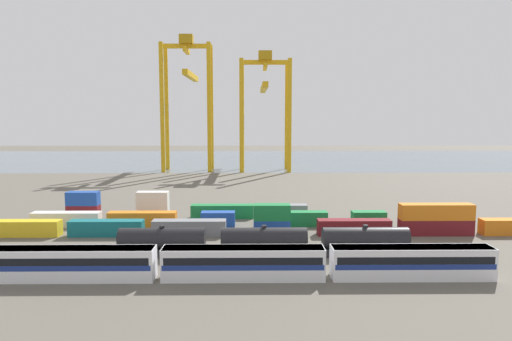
# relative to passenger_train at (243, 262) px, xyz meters

# --- Properties ---
(ground_plane) EXTENTS (420.00, 420.00, 0.00)m
(ground_plane) POSITION_rel_passenger_train_xyz_m (1.80, 62.50, -2.14)
(ground_plane) COLOR #5B564C
(harbour_water) EXTENTS (400.00, 110.00, 0.01)m
(harbour_water) POSITION_rel_passenger_train_xyz_m (1.80, 163.75, -2.14)
(harbour_water) COLOR slate
(harbour_water) RESTS_ON ground_plane
(passenger_train) EXTENTS (60.33, 3.14, 3.90)m
(passenger_train) POSITION_rel_passenger_train_xyz_m (0.00, 0.00, 0.00)
(passenger_train) COLOR silver
(passenger_train) RESTS_ON ground_plane
(freight_tank_row) EXTENTS (40.80, 2.89, 4.35)m
(freight_tank_row) POSITION_rel_passenger_train_xyz_m (2.79, 9.65, -0.09)
(freight_tank_row) COLOR #232326
(freight_tank_row) RESTS_ON ground_plane
(shipping_container_0) EXTENTS (12.10, 2.44, 2.60)m
(shipping_container_0) POSITION_rel_passenger_train_xyz_m (-36.56, 21.00, -0.84)
(shipping_container_0) COLOR gold
(shipping_container_0) RESTS_ON ground_plane
(shipping_container_1) EXTENTS (12.10, 2.44, 2.60)m
(shipping_container_1) POSITION_rel_passenger_train_xyz_m (-22.90, 21.00, -0.84)
(shipping_container_1) COLOR #146066
(shipping_container_1) RESTS_ON ground_plane
(shipping_container_2) EXTENTS (12.10, 2.44, 2.60)m
(shipping_container_2) POSITION_rel_passenger_train_xyz_m (-9.24, 21.00, -0.84)
(shipping_container_2) COLOR slate
(shipping_container_2) RESTS_ON ground_plane
(shipping_container_3) EXTENTS (6.04, 2.44, 2.60)m
(shipping_container_3) POSITION_rel_passenger_train_xyz_m (4.42, 21.00, -0.84)
(shipping_container_3) COLOR #1C4299
(shipping_container_3) RESTS_ON ground_plane
(shipping_container_4) EXTENTS (6.04, 2.44, 2.60)m
(shipping_container_4) POSITION_rel_passenger_train_xyz_m (4.42, 21.00, 1.76)
(shipping_container_4) COLOR #197538
(shipping_container_4) RESTS_ON shipping_container_3
(shipping_container_5) EXTENTS (12.10, 2.44, 2.60)m
(shipping_container_5) POSITION_rel_passenger_train_xyz_m (18.08, 21.00, -0.84)
(shipping_container_5) COLOR maroon
(shipping_container_5) RESTS_ON ground_plane
(shipping_container_6) EXTENTS (12.10, 2.44, 2.60)m
(shipping_container_6) POSITION_rel_passenger_train_xyz_m (31.74, 21.00, -0.84)
(shipping_container_6) COLOR maroon
(shipping_container_6) RESTS_ON ground_plane
(shipping_container_7) EXTENTS (12.10, 2.44, 2.60)m
(shipping_container_7) POSITION_rel_passenger_train_xyz_m (31.74, 21.00, 1.76)
(shipping_container_7) COLOR orange
(shipping_container_7) RESTS_ON shipping_container_6
(shipping_container_9) EXTENTS (12.10, 2.44, 2.60)m
(shipping_container_9) POSITION_rel_passenger_train_xyz_m (-32.15, 27.79, -0.84)
(shipping_container_9) COLOR silver
(shipping_container_9) RESTS_ON ground_plane
(shipping_container_10) EXTENTS (12.10, 2.44, 2.60)m
(shipping_container_10) POSITION_rel_passenger_train_xyz_m (-18.55, 27.79, -0.84)
(shipping_container_10) COLOR orange
(shipping_container_10) RESTS_ON ground_plane
(shipping_container_11) EXTENTS (6.04, 2.44, 2.60)m
(shipping_container_11) POSITION_rel_passenger_train_xyz_m (-4.94, 27.79, -0.84)
(shipping_container_11) COLOR #1C4299
(shipping_container_11) RESTS_ON ground_plane
(shipping_container_12) EXTENTS (12.10, 2.44, 2.60)m
(shipping_container_12) POSITION_rel_passenger_train_xyz_m (8.66, 27.79, -0.84)
(shipping_container_12) COLOR #197538
(shipping_container_12) RESTS_ON ground_plane
(shipping_container_13) EXTENTS (6.04, 2.44, 2.60)m
(shipping_container_13) POSITION_rel_passenger_train_xyz_m (22.26, 27.79, -0.84)
(shipping_container_13) COLOR #197538
(shipping_container_13) RESTS_ON ground_plane
(shipping_container_14) EXTENTS (6.04, 2.44, 2.60)m
(shipping_container_14) POSITION_rel_passenger_train_xyz_m (35.87, 27.79, -0.84)
(shipping_container_14) COLOR #146066
(shipping_container_14) RESTS_ON ground_plane
(shipping_container_15) EXTENTS (6.04, 2.44, 2.60)m
(shipping_container_15) POSITION_rel_passenger_train_xyz_m (-31.49, 34.58, -0.84)
(shipping_container_15) COLOR maroon
(shipping_container_15) RESTS_ON ground_plane
(shipping_container_16) EXTENTS (6.04, 2.44, 2.60)m
(shipping_container_16) POSITION_rel_passenger_train_xyz_m (-31.49, 34.58, 1.76)
(shipping_container_16) COLOR #1C4299
(shipping_container_16) RESTS_ON shipping_container_15
(shipping_container_17) EXTENTS (6.04, 2.44, 2.60)m
(shipping_container_17) POSITION_rel_passenger_train_xyz_m (-18.04, 34.58, -0.84)
(shipping_container_17) COLOR silver
(shipping_container_17) RESTS_ON ground_plane
(shipping_container_18) EXTENTS (6.04, 2.44, 2.60)m
(shipping_container_18) POSITION_rel_passenger_train_xyz_m (-18.04, 34.58, 1.76)
(shipping_container_18) COLOR silver
(shipping_container_18) RESTS_ON shipping_container_17
(shipping_container_19) EXTENTS (12.10, 2.44, 2.60)m
(shipping_container_19) POSITION_rel_passenger_train_xyz_m (-4.58, 34.58, -0.84)
(shipping_container_19) COLOR #197538
(shipping_container_19) RESTS_ON ground_plane
(shipping_container_20) EXTENTS (6.04, 2.44, 2.60)m
(shipping_container_20) POSITION_rel_passenger_train_xyz_m (8.87, 34.58, -0.84)
(shipping_container_20) COLOR slate
(shipping_container_20) RESTS_ON ground_plane
(gantry_crane_west) EXTENTS (18.31, 34.24, 49.00)m
(gantry_crane_west) POSITION_rel_passenger_train_xyz_m (-22.02, 119.12, 27.40)
(gantry_crane_west) COLOR gold
(gantry_crane_west) RESTS_ON ground_plane
(gantry_crane_central) EXTENTS (18.55, 41.59, 43.30)m
(gantry_crane_central) POSITION_rel_passenger_train_xyz_m (6.31, 120.31, 24.53)
(gantry_crane_central) COLOR gold
(gantry_crane_central) RESTS_ON ground_plane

